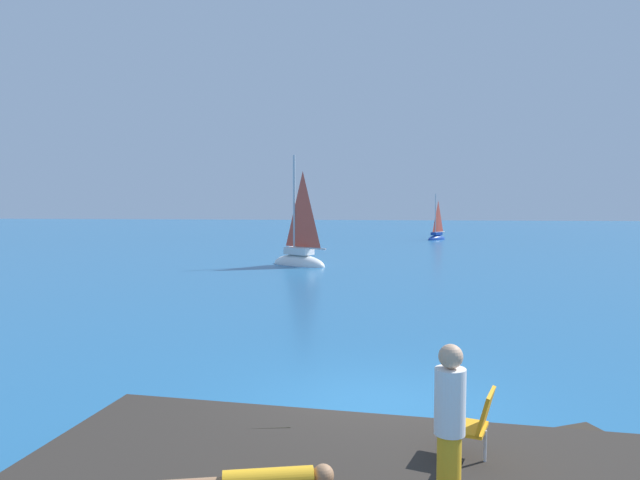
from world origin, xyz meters
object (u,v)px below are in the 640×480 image
at_px(sailboat_far, 437,237).
at_px(person_standing, 450,427).
at_px(sailboat_near, 299,259).
at_px(beach_chair, 472,420).

relative_size(sailboat_far, person_standing, 2.54).
relative_size(sailboat_near, beach_chair, 7.67).
bearing_deg(sailboat_near, sailboat_far, -82.94).
height_order(sailboat_far, beach_chair, sailboat_far).
bearing_deg(sailboat_far, person_standing, 34.33).
bearing_deg(sailboat_near, person_standing, 132.85).
distance_m(person_standing, beach_chair, 1.40).
bearing_deg(person_standing, sailboat_far, 2.57).
relative_size(person_standing, beach_chair, 2.03).
distance_m(sailboat_near, sailboat_far, 20.87).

